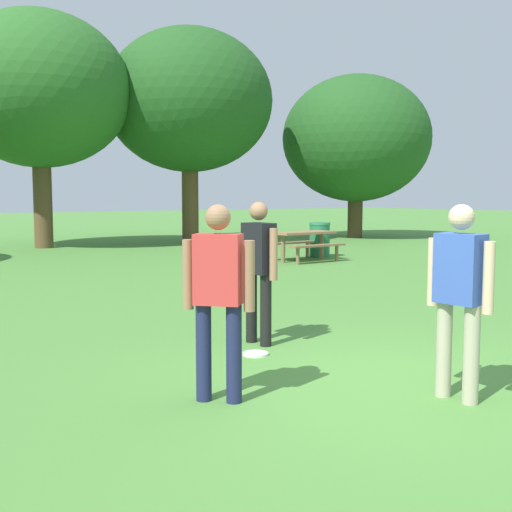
% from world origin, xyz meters
% --- Properties ---
extents(ground_plane, '(120.00, 120.00, 0.00)m').
position_xyz_m(ground_plane, '(0.00, 0.00, 0.00)').
color(ground_plane, '#4C8438').
extents(person_thrower, '(0.25, 0.61, 1.64)m').
position_xyz_m(person_thrower, '(-0.01, 1.86, 0.94)').
color(person_thrower, black).
rests_on(person_thrower, ground).
extents(person_catcher, '(0.25, 0.61, 1.64)m').
position_xyz_m(person_catcher, '(0.20, -0.73, 0.94)').
color(person_catcher, '#B7AD93').
rests_on(person_catcher, ground).
extents(person_bystander, '(0.45, 0.47, 1.64)m').
position_xyz_m(person_bystander, '(-1.45, 0.37, 0.94)').
color(person_bystander, '#1E234C').
rests_on(person_bystander, ground).
extents(frisbee, '(0.28, 0.28, 0.03)m').
position_xyz_m(frisbee, '(-0.33, 1.46, 0.01)').
color(frisbee, white).
rests_on(frisbee, ground).
extents(picnic_table_far, '(1.74, 1.47, 0.77)m').
position_xyz_m(picnic_table_far, '(6.26, 8.79, 0.56)').
color(picnic_table_far, olive).
rests_on(picnic_table_far, ground).
extents(trash_can_further_along, '(0.59, 0.59, 0.96)m').
position_xyz_m(trash_can_further_along, '(7.32, 9.35, 0.48)').
color(trash_can_further_along, '#237047').
rests_on(trash_can_further_along, ground).
extents(tree_far_right, '(5.82, 5.82, 7.55)m').
position_xyz_m(tree_far_right, '(1.95, 16.87, 5.05)').
color(tree_far_right, brown).
rests_on(tree_far_right, ground).
extents(tree_slender_mid, '(5.95, 5.95, 7.60)m').
position_xyz_m(tree_slender_mid, '(7.03, 16.21, 5.05)').
color(tree_slender_mid, brown).
rests_on(tree_slender_mid, ground).
extents(tree_back_left, '(5.88, 5.88, 6.46)m').
position_xyz_m(tree_back_left, '(13.73, 14.67, 3.95)').
color(tree_back_left, '#4C3823').
rests_on(tree_back_left, ground).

